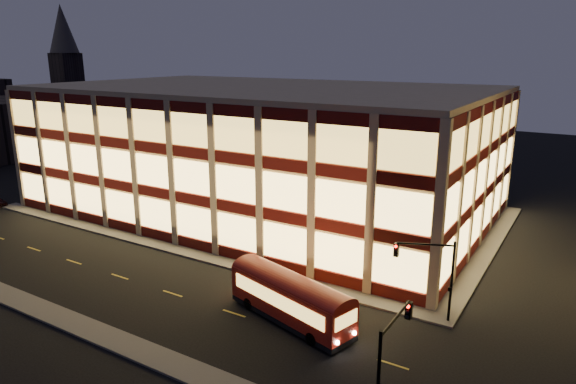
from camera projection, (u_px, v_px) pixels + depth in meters
The scene contains 10 objects.
ground at pixel (187, 258), 46.96m from camera, with size 200.00×200.00×0.00m, color black.
sidewalk_office_south at pixel (170, 247), 49.28m from camera, with size 54.00×2.00×0.15m, color #514F4C.
sidewalk_office_east at pixel (487, 247), 49.34m from camera, with size 2.00×30.00×0.15m, color #514F4C.
sidewalk_near at pixel (61, 318), 36.25m from camera, with size 100.00×2.00×0.15m, color #514F4C.
office_building at pixel (263, 148), 60.43m from camera, with size 50.45×30.45×14.50m.
church_tower at pixel (70, 95), 112.75m from camera, with size 5.00×5.00×18.00m, color #2D2621.
church_spire at pixel (62, 29), 109.05m from camera, with size 6.00×6.00×10.00m, color #4C473F.
traffic_signal_far at pixel (431, 267), 34.89m from camera, with size 3.79×1.87×6.00m.
traffic_signal_near at pixel (390, 352), 24.96m from camera, with size 0.32×4.45×6.00m.
trolley_bus at pixel (290, 296), 35.52m from camera, with size 10.45×5.21×3.44m.
Camera 1 is at (30.75, -32.42, 18.23)m, focal length 32.00 mm.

